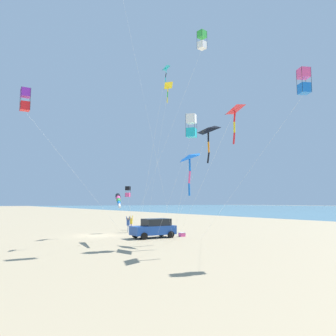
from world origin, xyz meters
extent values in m
plane|color=tan|center=(0.00, 0.00, 0.00)|extent=(600.00, 600.00, 0.00)
cube|color=#1E479E|center=(3.73, -5.25, 0.75)|extent=(4.33, 1.91, 0.84)
cube|color=black|center=(4.08, -5.25, 1.51)|extent=(2.60, 1.67, 0.68)
cylinder|color=black|center=(2.26, -6.15, 0.33)|extent=(0.66, 0.23, 0.66)
cylinder|color=black|center=(2.28, -4.30, 0.33)|extent=(0.66, 0.23, 0.66)
cylinder|color=black|center=(5.18, -6.20, 0.33)|extent=(0.66, 0.23, 0.66)
cylinder|color=black|center=(5.21, -4.35, 0.33)|extent=(0.66, 0.23, 0.66)
cube|color=#EF4C93|center=(6.86, -5.67, 0.18)|extent=(0.60, 0.40, 0.36)
cube|color=white|center=(6.86, -5.67, 0.39)|extent=(0.62, 0.42, 0.06)
cube|color=silver|center=(4.25, 1.37, 0.39)|extent=(0.30, 0.34, 0.78)
cylinder|color=#335199|center=(4.25, 1.37, 1.11)|extent=(0.50, 0.50, 0.65)
sphere|color=#A37551|center=(4.25, 1.37, 1.55)|extent=(0.25, 0.25, 0.25)
cylinder|color=#335199|center=(4.30, 1.15, 1.60)|extent=(0.30, 0.38, 0.49)
cylinder|color=#335199|center=(4.03, 1.32, 1.60)|extent=(0.30, 0.38, 0.49)
cube|color=#8E6B9E|center=(6.00, 4.11, 0.38)|extent=(0.27, 0.33, 0.76)
cylinder|color=gold|center=(6.00, 4.11, 1.07)|extent=(0.47, 0.47, 0.63)
sphere|color=beige|center=(6.00, 4.11, 1.50)|extent=(0.24, 0.24, 0.24)
cylinder|color=gold|center=(5.93, 4.32, 1.54)|extent=(0.26, 0.38, 0.47)
cylinder|color=gold|center=(6.21, 4.17, 1.54)|extent=(0.26, 0.38, 0.47)
cube|color=black|center=(4.16, 1.36, 5.06)|extent=(0.66, 0.66, 0.47)
cube|color=#EF4C93|center=(4.16, 1.36, 4.30)|extent=(0.66, 0.66, 0.47)
cylinder|color=black|center=(4.13, 1.03, 4.68)|extent=(0.02, 0.02, 1.22)
cylinder|color=black|center=(4.49, 1.33, 4.68)|extent=(0.02, 0.02, 1.22)
cylinder|color=black|center=(3.83, 1.39, 4.68)|extent=(0.02, 0.02, 1.22)
cylinder|color=black|center=(4.19, 1.69, 4.68)|extent=(0.02, 0.02, 1.22)
cylinder|color=white|center=(5.92, 4.02, 2.04)|extent=(3.53, 5.32, 4.07)
cube|color=white|center=(3.47, -11.92, 10.34)|extent=(1.03, 1.03, 0.74)
cube|color=#1EB7C6|center=(3.47, -11.92, 9.16)|extent=(1.03, 1.03, 0.74)
cylinder|color=black|center=(3.41, -12.44, 9.75)|extent=(0.02, 0.02, 1.91)
cylinder|color=black|center=(3.99, -11.99, 9.75)|extent=(0.02, 0.02, 1.91)
cylinder|color=black|center=(2.96, -11.85, 9.75)|extent=(0.02, 0.02, 1.91)
cylinder|color=black|center=(3.54, -11.41, 9.75)|extent=(0.02, 0.02, 1.91)
cylinder|color=white|center=(3.51, -9.01, 4.40)|extent=(0.08, 5.83, 8.79)
cylinder|color=white|center=(1.77, -7.72, 10.85)|extent=(6.49, 1.61, 21.69)
cube|color=green|center=(4.09, -12.68, 17.51)|extent=(0.68, 0.68, 0.59)
cube|color=white|center=(4.09, -12.68, 16.55)|extent=(0.68, 0.68, 0.59)
cylinder|color=black|center=(4.42, -12.93, 17.03)|extent=(0.02, 0.02, 1.55)
cylinder|color=black|center=(4.34, -12.34, 17.03)|extent=(0.02, 0.02, 1.55)
cylinder|color=black|center=(3.84, -13.02, 17.03)|extent=(0.02, 0.02, 1.55)
cylinder|color=black|center=(3.75, -12.43, 17.03)|extent=(0.02, 0.02, 1.55)
cylinder|color=white|center=(4.47, -5.45, 8.13)|extent=(0.78, 14.46, 16.26)
pyramid|color=#1EB7C6|center=(3.25, -8.31, 15.99)|extent=(1.00, 1.16, 0.42)
cylinder|color=black|center=(3.27, -8.32, 15.93)|extent=(0.70, 0.39, 0.47)
cylinder|color=#1EB7C6|center=(3.26, -8.34, 15.67)|extent=(0.11, 0.13, 0.45)
cylinder|color=black|center=(3.23, -8.34, 15.22)|extent=(0.14, 0.13, 0.45)
cylinder|color=#1EB7C6|center=(3.20, -8.32, 14.78)|extent=(0.10, 0.10, 0.44)
cylinder|color=white|center=(5.40, -1.72, 7.95)|extent=(4.27, 13.21, 15.90)
pyramid|color=black|center=(6.24, -10.69, 10.04)|extent=(1.59, 2.29, 0.97)
cylinder|color=black|center=(6.31, -10.68, 9.93)|extent=(1.61, 0.25, 1.07)
cylinder|color=black|center=(6.30, -10.69, 9.35)|extent=(0.23, 0.23, 0.96)
cylinder|color=orange|center=(6.34, -10.67, 8.39)|extent=(0.29, 0.25, 0.98)
cylinder|color=black|center=(6.35, -10.59, 7.43)|extent=(0.27, 0.32, 0.98)
cylinder|color=white|center=(6.78, -7.04, 4.93)|extent=(0.95, 7.28, 9.86)
cube|color=#EF4C93|center=(5.59, -21.06, 11.62)|extent=(0.83, 0.83, 0.63)
cube|color=blue|center=(5.59, -21.06, 10.61)|extent=(0.83, 0.83, 0.63)
cylinder|color=black|center=(5.75, -21.47, 11.11)|extent=(0.02, 0.02, 1.64)
cylinder|color=black|center=(6.00, -20.90, 11.11)|extent=(0.02, 0.02, 1.64)
cylinder|color=black|center=(5.17, -21.21, 11.11)|extent=(0.02, 0.02, 1.64)
cylinder|color=black|center=(5.43, -20.64, 11.11)|extent=(0.02, 0.02, 1.64)
cylinder|color=white|center=(6.58, -14.48, 5.15)|extent=(1.99, 13.15, 10.30)
cylinder|color=black|center=(-0.25, -5.75, 3.97)|extent=(0.74, 0.99, 0.62)
cylinder|color=#EF4C93|center=(-0.54, -6.48, 3.77)|extent=(0.68, 0.96, 0.57)
cylinder|color=green|center=(-0.83, -7.21, 3.57)|extent=(0.61, 0.92, 0.51)
cylinder|color=blue|center=(-1.12, -7.94, 3.37)|extent=(0.55, 0.88, 0.45)
cylinder|color=white|center=(-1.41, -8.67, 3.17)|extent=(0.49, 0.85, 0.39)
cylinder|color=white|center=(2.35, -3.34, 1.98)|extent=(4.92, 4.10, 3.96)
pyramid|color=red|center=(3.99, -16.44, 10.21)|extent=(2.05, 2.12, 0.68)
cylinder|color=black|center=(4.02, -16.47, 10.11)|extent=(1.14, 0.99, 0.70)
cylinder|color=red|center=(4.02, -16.42, 9.62)|extent=(0.15, 0.23, 0.83)
cylinder|color=yellow|center=(3.98, -16.41, 8.81)|extent=(0.25, 0.25, 0.83)
cylinder|color=red|center=(3.94, -16.40, 7.99)|extent=(0.17, 0.24, 0.83)
cylinder|color=white|center=(5.01, -11.35, 5.02)|extent=(1.99, 10.24, 10.05)
pyramid|color=yellow|center=(7.18, -2.47, 16.84)|extent=(1.70, 1.54, 0.68)
cylinder|color=black|center=(7.21, -2.51, 16.76)|extent=(0.63, 0.92, 0.76)
cylinder|color=yellow|center=(7.20, -2.49, 16.37)|extent=(0.15, 0.18, 0.66)
cylinder|color=green|center=(7.19, -2.43, 15.71)|extent=(0.11, 0.18, 0.67)
cylinder|color=yellow|center=(7.16, -2.42, 15.06)|extent=(0.20, 0.19, 0.67)
cylinder|color=white|center=(6.80, -0.81, 8.36)|extent=(0.84, 3.42, 16.71)
cube|color=purple|center=(-8.87, -8.88, 11.18)|extent=(0.65, 0.65, 0.62)
cube|color=red|center=(-8.87, -8.88, 10.20)|extent=(0.65, 0.65, 0.62)
cylinder|color=black|center=(-8.58, -9.20, 10.69)|extent=(0.02, 0.02, 1.60)
cylinder|color=black|center=(-8.55, -8.58, 10.69)|extent=(0.02, 0.02, 1.60)
cylinder|color=black|center=(-9.19, -9.17, 10.69)|extent=(0.02, 0.02, 1.60)
cylinder|color=black|center=(-9.16, -8.55, 10.69)|extent=(0.02, 0.02, 1.60)
cylinder|color=white|center=(-3.04, -4.77, 4.95)|extent=(11.65, 8.22, 9.89)
pyramid|color=blue|center=(2.81, -12.47, 7.08)|extent=(1.64, 2.31, 0.82)
cylinder|color=black|center=(2.86, -12.48, 6.97)|extent=(1.76, 0.25, 0.83)
cylinder|color=blue|center=(2.84, -12.53, 6.38)|extent=(0.23, 0.29, 0.98)
cylinder|color=#EF4C93|center=(2.81, -12.53, 5.41)|extent=(0.23, 0.28, 0.98)
cylinder|color=blue|center=(2.78, -12.52, 4.44)|extent=(0.22, 0.27, 0.98)
cylinder|color=white|center=(4.41, -8.88, 3.45)|extent=(3.12, 7.20, 6.89)
camera|label=1|loc=(-12.66, -33.55, 3.45)|focal=35.49mm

